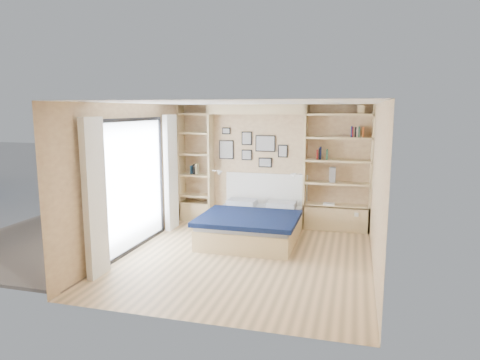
# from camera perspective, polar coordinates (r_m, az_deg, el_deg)

# --- Properties ---
(ground) EXTENTS (4.50, 4.50, 0.00)m
(ground) POSITION_cam_1_polar(r_m,az_deg,el_deg) (7.12, 0.74, -10.29)
(ground) COLOR #DFB783
(ground) RESTS_ON ground
(room_shell) EXTENTS (4.50, 4.50, 4.50)m
(room_shell) POSITION_cam_1_polar(r_m,az_deg,el_deg) (8.38, 0.80, 0.31)
(room_shell) COLOR #D9B987
(room_shell) RESTS_ON ground
(bed) EXTENTS (1.74, 2.26, 1.07)m
(bed) POSITION_cam_1_polar(r_m,az_deg,el_deg) (8.05, 1.77, -5.90)
(bed) COLOR beige
(bed) RESTS_ON ground
(photo_gallery) EXTENTS (1.48, 0.02, 0.82)m
(photo_gallery) POSITION_cam_1_polar(r_m,az_deg,el_deg) (9.01, 1.51, 4.33)
(photo_gallery) COLOR black
(photo_gallery) RESTS_ON ground
(reading_lamps) EXTENTS (1.92, 0.12, 0.15)m
(reading_lamps) POSITION_cam_1_polar(r_m,az_deg,el_deg) (8.82, 2.11, 0.92)
(reading_lamps) COLOR silver
(reading_lamps) RESTS_ON ground
(shelf_decor) EXTENTS (3.59, 0.23, 2.03)m
(shelf_decor) POSITION_cam_1_polar(r_m,az_deg,el_deg) (8.61, 11.22, 4.50)
(shelf_decor) COLOR #A51E1E
(shelf_decor) RESTS_ON ground
(deck) EXTENTS (3.20, 4.00, 0.05)m
(deck) POSITION_cam_1_polar(r_m,az_deg,el_deg) (8.70, -23.08, -7.38)
(deck) COLOR #736255
(deck) RESTS_ON ground
(deck_chair) EXTENTS (0.71, 0.88, 0.77)m
(deck_chair) POSITION_cam_1_polar(r_m,az_deg,el_deg) (8.74, -16.41, -4.43)
(deck_chair) COLOR tan
(deck_chair) RESTS_ON ground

